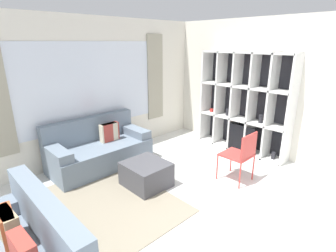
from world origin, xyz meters
The scene contains 8 objects.
ground_plane centered at (0.00, 0.00, 0.00)m, with size 16.00×16.00×0.00m, color silver.
wall_back centered at (0.00, 3.32, 1.36)m, with size 6.41×0.11×2.70m.
wall_right centered at (2.64, 1.65, 1.35)m, with size 0.07×4.49×2.70m, color silver.
area_rug centered at (-0.95, 1.68, 0.01)m, with size 2.07×2.10×0.01m, color gray.
shelving_unit centered at (2.44, 1.43, 1.00)m, with size 0.40×1.97×2.06m.
couch_main centered at (-0.18, 2.85, 0.32)m, with size 1.81×0.87×0.89m.
ottoman centered at (-0.01, 1.68, 0.20)m, with size 0.63×0.68×0.40m.
folding_chair centered at (1.20, 0.70, 0.52)m, with size 0.44×0.46×0.86m.
Camera 1 is at (-2.37, -1.30, 2.24)m, focal length 28.00 mm.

